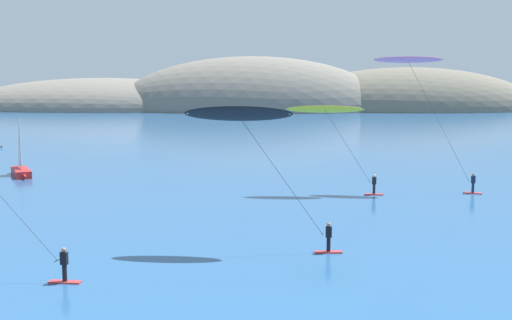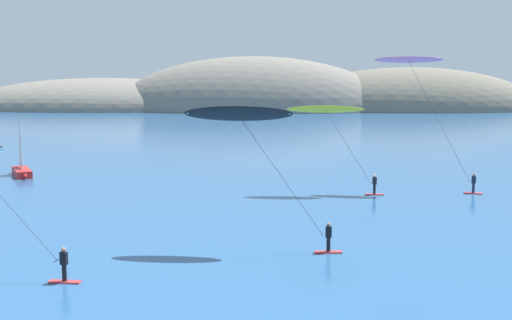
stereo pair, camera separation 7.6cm
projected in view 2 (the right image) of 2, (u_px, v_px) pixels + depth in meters
headland_island at (232, 110)px, 185.06m from camera, size 169.37×42.62×30.66m
sailboat_near at (22, 170)px, 62.33m from camera, size 3.69×5.67×5.70m
kitesurfer_pink at (414, 71)px, 52.81m from camera, size 9.12×2.41×11.37m
kitesurfer_yellow at (329, 115)px, 52.02m from camera, size 8.03×1.55×7.40m
kitesurfer_black at (245, 123)px, 34.82m from camera, size 8.75×1.61×8.15m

